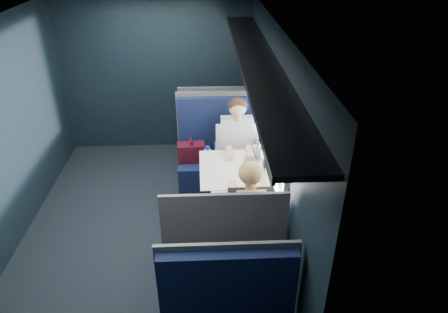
{
  "coord_description": "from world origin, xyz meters",
  "views": [
    {
      "loc": [
        0.73,
        -3.69,
        3.06
      ],
      "look_at": [
        0.9,
        0.0,
        0.95
      ],
      "focal_mm": 32.0,
      "sensor_mm": 36.0,
      "label": 1
    }
  ],
  "objects_px": {
    "seat_bay_near": "(216,159)",
    "cup": "(256,149)",
    "table": "(236,179)",
    "seat_row_front": "(215,129)",
    "woman": "(249,214)",
    "seat_bay_far": "(223,252)",
    "bottle_small": "(258,151)",
    "man": "(237,145)",
    "laptop": "(259,159)"
  },
  "relations": [
    {
      "from": "seat_bay_near",
      "to": "woman",
      "type": "distance_m",
      "value": 1.63
    },
    {
      "from": "cup",
      "to": "bottle_small",
      "type": "bearing_deg",
      "value": -86.48
    },
    {
      "from": "seat_row_front",
      "to": "laptop",
      "type": "distance_m",
      "value": 1.74
    },
    {
      "from": "laptop",
      "to": "cup",
      "type": "distance_m",
      "value": 0.28
    },
    {
      "from": "table",
      "to": "cup",
      "type": "height_order",
      "value": "cup"
    },
    {
      "from": "seat_bay_near",
      "to": "table",
      "type": "bearing_deg",
      "value": -77.17
    },
    {
      "from": "seat_bay_near",
      "to": "seat_row_front",
      "type": "height_order",
      "value": "seat_bay_near"
    },
    {
      "from": "laptop",
      "to": "table",
      "type": "bearing_deg",
      "value": -148.97
    },
    {
      "from": "cup",
      "to": "table",
      "type": "bearing_deg",
      "value": -121.17
    },
    {
      "from": "laptop",
      "to": "cup",
      "type": "height_order",
      "value": "laptop"
    },
    {
      "from": "table",
      "to": "woman",
      "type": "relative_size",
      "value": 0.76
    },
    {
      "from": "seat_bay_near",
      "to": "laptop",
      "type": "relative_size",
      "value": 3.07
    },
    {
      "from": "table",
      "to": "cup",
      "type": "xyz_separation_m",
      "value": [
        0.27,
        0.44,
        0.12
      ]
    },
    {
      "from": "seat_bay_near",
      "to": "laptop",
      "type": "distance_m",
      "value": 0.93
    },
    {
      "from": "woman",
      "to": "cup",
      "type": "relative_size",
      "value": 14.49
    },
    {
      "from": "seat_bay_far",
      "to": "seat_bay_near",
      "type": "bearing_deg",
      "value": 90.51
    },
    {
      "from": "woman",
      "to": "bottle_small",
      "type": "xyz_separation_m",
      "value": [
        0.21,
        1.02,
        0.1
      ]
    },
    {
      "from": "table",
      "to": "seat_bay_far",
      "type": "relative_size",
      "value": 0.79
    },
    {
      "from": "laptop",
      "to": "man",
      "type": "bearing_deg",
      "value": 110.45
    },
    {
      "from": "seat_row_front",
      "to": "laptop",
      "type": "height_order",
      "value": "seat_row_front"
    },
    {
      "from": "bottle_small",
      "to": "man",
      "type": "bearing_deg",
      "value": 118.3
    },
    {
      "from": "seat_bay_far",
      "to": "bottle_small",
      "type": "xyz_separation_m",
      "value": [
        0.46,
        1.19,
        0.42
      ]
    },
    {
      "from": "table",
      "to": "laptop",
      "type": "xyz_separation_m",
      "value": [
        0.27,
        0.16,
        0.15
      ]
    },
    {
      "from": "table",
      "to": "man",
      "type": "bearing_deg",
      "value": 84.48
    },
    {
      "from": "seat_row_front",
      "to": "bottle_small",
      "type": "bearing_deg",
      "value": -72.87
    },
    {
      "from": "man",
      "to": "bottle_small",
      "type": "bearing_deg",
      "value": -61.7
    },
    {
      "from": "table",
      "to": "man",
      "type": "xyz_separation_m",
      "value": [
        0.07,
        0.7,
        0.06
      ]
    },
    {
      "from": "seat_row_front",
      "to": "table",
      "type": "bearing_deg",
      "value": -84.2
    },
    {
      "from": "seat_bay_near",
      "to": "woman",
      "type": "height_order",
      "value": "woman"
    },
    {
      "from": "bottle_small",
      "to": "cup",
      "type": "xyz_separation_m",
      "value": [
        -0.01,
        0.12,
        -0.05
      ]
    },
    {
      "from": "seat_bay_near",
      "to": "bottle_small",
      "type": "bearing_deg",
      "value": -49.58
    },
    {
      "from": "man",
      "to": "woman",
      "type": "xyz_separation_m",
      "value": [
        0.0,
        -1.41,
        0.01
      ]
    },
    {
      "from": "woman",
      "to": "cup",
      "type": "bearing_deg",
      "value": 80.18
    },
    {
      "from": "seat_bay_near",
      "to": "laptop",
      "type": "bearing_deg",
      "value": -56.67
    },
    {
      "from": "woman",
      "to": "bottle_small",
      "type": "height_order",
      "value": "woman"
    },
    {
      "from": "table",
      "to": "laptop",
      "type": "relative_size",
      "value": 2.43
    },
    {
      "from": "seat_bay_far",
      "to": "bottle_small",
      "type": "relative_size",
      "value": 6.03
    },
    {
      "from": "table",
      "to": "seat_row_front",
      "type": "relative_size",
      "value": 0.86
    },
    {
      "from": "man",
      "to": "cup",
      "type": "distance_m",
      "value": 0.33
    },
    {
      "from": "seat_bay_near",
      "to": "cup",
      "type": "relative_size",
      "value": 13.81
    },
    {
      "from": "laptop",
      "to": "bottle_small",
      "type": "relative_size",
      "value": 1.97
    },
    {
      "from": "seat_row_front",
      "to": "seat_bay_near",
      "type": "bearing_deg",
      "value": -90.96
    },
    {
      "from": "table",
      "to": "bottle_small",
      "type": "distance_m",
      "value": 0.45
    },
    {
      "from": "seat_row_front",
      "to": "man",
      "type": "xyz_separation_m",
      "value": [
        0.25,
        -1.1,
        0.31
      ]
    },
    {
      "from": "seat_bay_near",
      "to": "seat_row_front",
      "type": "xyz_separation_m",
      "value": [
        0.02,
        0.93,
        -0.01
      ]
    },
    {
      "from": "man",
      "to": "woman",
      "type": "relative_size",
      "value": 1.0
    },
    {
      "from": "table",
      "to": "cup",
      "type": "distance_m",
      "value": 0.53
    },
    {
      "from": "seat_row_front",
      "to": "woman",
      "type": "bearing_deg",
      "value": -84.3
    },
    {
      "from": "laptop",
      "to": "woman",
      "type": "bearing_deg",
      "value": -102.99
    },
    {
      "from": "seat_bay_near",
      "to": "cup",
      "type": "xyz_separation_m",
      "value": [
        0.46,
        -0.43,
        0.36
      ]
    }
  ]
}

